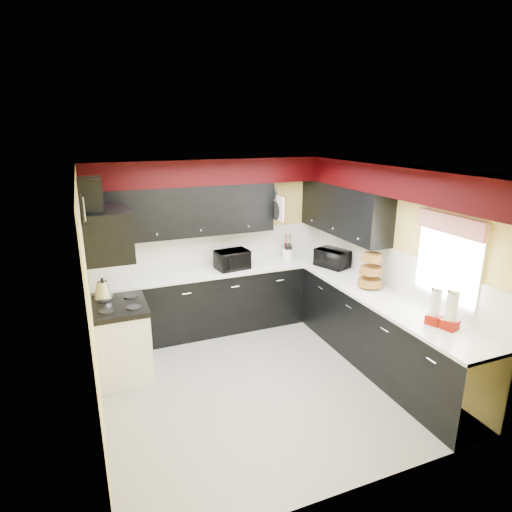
{
  "coord_description": "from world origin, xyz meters",
  "views": [
    {
      "loc": [
        -1.75,
        -4.15,
        2.91
      ],
      "look_at": [
        0.25,
        0.79,
        1.3
      ],
      "focal_mm": 30.0,
      "sensor_mm": 36.0,
      "label": 1
    }
  ],
  "objects": [
    {
      "name": "soffit_back",
      "position": [
        0.0,
        1.62,
        2.33
      ],
      "size": [
        3.6,
        0.36,
        0.35
      ],
      "primitive_type": "cube",
      "color": "black",
      "rests_on": "wall_back"
    },
    {
      "name": "wall_back",
      "position": [
        0.0,
        1.8,
        1.25
      ],
      "size": [
        3.6,
        0.06,
        2.5
      ],
      "primitive_type": "cube",
      "color": "#E0C666",
      "rests_on": "ground"
    },
    {
      "name": "pan_low",
      "position": [
        0.82,
        1.68,
        1.72
      ],
      "size": [
        0.03,
        0.24,
        0.42
      ],
      "primitive_type": null,
      "color": "black",
      "rests_on": "upper_back"
    },
    {
      "name": "ground",
      "position": [
        0.0,
        0.0,
        0.0
      ],
      "size": [
        3.6,
        3.6,
        0.0
      ],
      "primitive_type": "plane",
      "color": "gray",
      "rests_on": "ground"
    },
    {
      "name": "cut_board",
      "position": [
        0.83,
        1.3,
        1.8
      ],
      "size": [
        0.03,
        0.26,
        0.35
      ],
      "primitive_type": "cube",
      "color": "white",
      "rests_on": "upper_back"
    },
    {
      "name": "hood",
      "position": [
        -1.55,
        0.75,
        1.78
      ],
      "size": [
        0.5,
        0.78,
        0.55
      ],
      "primitive_type": "cube",
      "color": "black",
      "rests_on": "wall_left"
    },
    {
      "name": "stove",
      "position": [
        -1.5,
        0.75,
        0.43
      ],
      "size": [
        0.6,
        0.75,
        0.86
      ],
      "primitive_type": "cube",
      "color": "white",
      "rests_on": "ground"
    },
    {
      "name": "clock",
      "position": [
        -1.77,
        0.25,
        2.15
      ],
      "size": [
        0.03,
        0.3,
        0.3
      ],
      "primitive_type": null,
      "color": "black",
      "rests_on": "wall_left"
    },
    {
      "name": "dispenser_b",
      "position": [
        1.56,
        -1.22,
        1.15
      ],
      "size": [
        0.18,
        0.18,
        0.41
      ],
      "primitive_type": null,
      "rotation": [
        0.0,
        0.0,
        0.25
      ],
      "color": "#72000C",
      "rests_on": "counter_right"
    },
    {
      "name": "wall_left",
      "position": [
        -1.8,
        0.0,
        1.25
      ],
      "size": [
        0.06,
        3.6,
        2.5
      ],
      "primitive_type": "cube",
      "color": "#E0C666",
      "rests_on": "ground"
    },
    {
      "name": "valance",
      "position": [
        1.73,
        -0.9,
        1.95
      ],
      "size": [
        0.04,
        0.88,
        0.2
      ],
      "primitive_type": "cube",
      "color": "red",
      "rests_on": "wall_right"
    },
    {
      "name": "microwave",
      "position": [
        1.54,
        0.97,
        1.07
      ],
      "size": [
        0.47,
        0.55,
        0.26
      ],
      "primitive_type": "imported",
      "rotation": [
        0.0,
        0.0,
        1.94
      ],
      "color": "black",
      "rests_on": "counter_right"
    },
    {
      "name": "cooktop",
      "position": [
        -1.5,
        0.75,
        0.89
      ],
      "size": [
        0.62,
        0.77,
        0.06
      ],
      "primitive_type": "cube",
      "color": "black",
      "rests_on": "stove"
    },
    {
      "name": "upper_back",
      "position": [
        -0.5,
        1.62,
        1.8
      ],
      "size": [
        2.6,
        0.35,
        0.7
      ],
      "primitive_type": "cube",
      "color": "black",
      "rests_on": "wall_back"
    },
    {
      "name": "utensil_crock",
      "position": [
        1.08,
        1.54,
        1.03
      ],
      "size": [
        0.16,
        0.16,
        0.17
      ],
      "primitive_type": "cylinder",
      "rotation": [
        0.0,
        0.0,
        0.0
      ],
      "color": "white",
      "rests_on": "counter_back"
    },
    {
      "name": "pan_mid",
      "position": [
        0.82,
        1.42,
        1.75
      ],
      "size": [
        0.03,
        0.28,
        0.46
      ],
      "primitive_type": null,
      "color": "black",
      "rests_on": "upper_back"
    },
    {
      "name": "splash_back",
      "position": [
        0.0,
        1.79,
        1.19
      ],
      "size": [
        3.6,
        0.02,
        0.5
      ],
      "primitive_type": "cube",
      "color": "white",
      "rests_on": "counter_back"
    },
    {
      "name": "toaster_oven",
      "position": [
        0.15,
        1.44,
        1.07
      ],
      "size": [
        0.51,
        0.44,
        0.27
      ],
      "primitive_type": "imported",
      "rotation": [
        0.0,
        0.0,
        0.11
      ],
      "color": "black",
      "rests_on": "counter_back"
    },
    {
      "name": "deco_plate",
      "position": [
        1.77,
        -0.35,
        2.25
      ],
      "size": [
        0.03,
        0.24,
        0.24
      ],
      "primitive_type": null,
      "color": "white",
      "rests_on": "wall_right"
    },
    {
      "name": "upper_right",
      "position": [
        1.62,
        0.9,
        1.8
      ],
      "size": [
        0.35,
        1.8,
        0.7
      ],
      "primitive_type": "cube",
      "color": "black",
      "rests_on": "wall_right"
    },
    {
      "name": "soffit_right",
      "position": [
        1.62,
        -0.18,
        2.33
      ],
      "size": [
        0.36,
        3.24,
        0.35
      ],
      "primitive_type": "cube",
      "color": "black",
      "rests_on": "wall_right"
    },
    {
      "name": "wall_right",
      "position": [
        1.8,
        0.0,
        1.25
      ],
      "size": [
        0.06,
        3.6,
        2.5
      ],
      "primitive_type": "cube",
      "color": "#E0C666",
      "rests_on": "ground"
    },
    {
      "name": "dispenser_a",
      "position": [
        1.5,
        -1.07,
        1.13
      ],
      "size": [
        0.18,
        0.18,
        0.38
      ],
      "primitive_type": null,
      "rotation": [
        0.0,
        0.0,
        0.39
      ],
      "color": "#710E01",
      "rests_on": "counter_right"
    },
    {
      "name": "pan_top",
      "position": [
        0.82,
        1.55,
        2.0
      ],
      "size": [
        0.03,
        0.22,
        0.4
      ],
      "primitive_type": null,
      "color": "black",
      "rests_on": "upper_back"
    },
    {
      "name": "ceiling",
      "position": [
        0.0,
        0.0,
        2.5
      ],
      "size": [
        3.6,
        3.6,
        0.06
      ],
      "primitive_type": "cube",
      "color": "white",
      "rests_on": "wall_back"
    },
    {
      "name": "baskets",
      "position": [
        1.52,
        0.05,
        1.18
      ],
      "size": [
        0.27,
        0.27,
        0.5
      ],
      "primitive_type": null,
      "color": "brown",
      "rests_on": "upper_right"
    },
    {
      "name": "knife_block",
      "position": [
        1.1,
        1.56,
        1.06
      ],
      "size": [
        0.15,
        0.18,
        0.23
      ],
      "primitive_type": "cube",
      "rotation": [
        0.0,
        0.0,
        -0.35
      ],
      "color": "black",
      "rests_on": "counter_back"
    },
    {
      "name": "counter_right",
      "position": [
        1.5,
        -0.3,
        0.92
      ],
      "size": [
        0.64,
        3.02,
        0.04
      ],
      "primitive_type": "cube",
      "color": "white",
      "rests_on": "cab_right"
    },
    {
      "name": "counter_back",
      "position": [
        0.0,
        1.5,
        0.92
      ],
      "size": [
        3.62,
        0.64,
        0.04
      ],
      "primitive_type": "cube",
      "color": "white",
      "rests_on": "cab_back"
    },
    {
      "name": "kettle",
      "position": [
        -1.65,
        1.03,
        1.02
      ],
      "size": [
        0.25,
        0.25,
        0.21
      ],
      "primitive_type": null,
      "rotation": [
        0.0,
        0.0,
        0.12
      ],
      "color": "silver",
      "rests_on": "cooktop"
    },
    {
      "name": "window",
      "position": [
        1.79,
        -0.9,
        1.55
      ],
      "size": [
        0.03,
        0.86,
        0.96
      ],
      "primitive_type": null,
      "color": "white",
      "rests_on": "wall_right"
    },
    {
      "name": "cab_right",
      "position": [
        1.5,
        -0.3,
        0.45
      ],
      "size": [
        0.6,
        3.0,
        0.9
      ],
      "primitive_type": "cube",
      "color": "black",
      "rests_on": "ground"
    },
    {
      "name": "hood_duct",
      "position": [
        -1.68,
        0.75,
        2.2
      ],
      "size": [
        0.24,
        0.4,
        0.4
      ],
      "primitive_type": "cube",
      "color": "black",
      "rests_on": "wall_left"
    },
    {
      "name": "cab_back",
      "position": [
        0.0,
        1.5,
        0.45
      ],
      "size": [
        3.6,
        0.6,
        0.9
      ],
      "primitive_type": "cube",
      "color": "black",
      "rests_on": "ground"
    },
    {
      "name": "splash_right",
      "position": [
        1.79,
        0.0,
        1.19
      ],
      "size": [
        0.02,
        3.6,
        0.5
      ],
      "primitive_type": "cube",
      "color": "white",
      "rests_on": "counter_right"
    }
  ]
}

